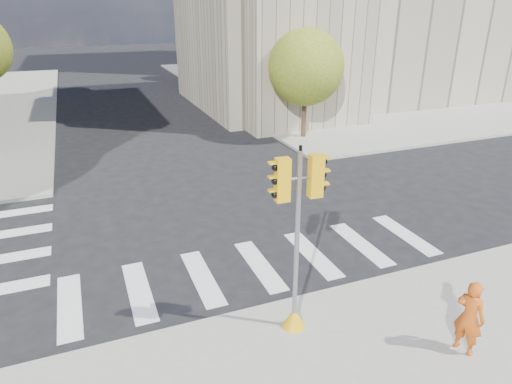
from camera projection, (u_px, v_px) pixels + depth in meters
The scene contains 10 objects.
ground at pixel (240, 236), 15.57m from camera, with size 160.00×160.00×0.00m, color black.
sidewalk_far_right at pixel (342, 83), 44.66m from camera, with size 28.00×40.00×0.15m, color gray.
civic_building at pixel (347, 4), 34.49m from camera, with size 26.00×16.00×19.39m.
tree_re_near at pixel (306, 68), 25.14m from camera, with size 4.20×4.20×6.16m.
tree_re_mid at pixel (234, 45), 35.32m from camera, with size 4.60×4.60×6.66m.
tree_re_far at pixel (195, 40), 45.81m from camera, with size 4.00×4.00×5.88m.
lamp_near at pixel (284, 51), 28.54m from camera, with size 0.35×0.18×8.11m.
lamp_far at pixel (218, 36), 40.56m from camera, with size 0.35×0.18×8.11m.
traffic_signal at pixel (296, 257), 10.27m from camera, with size 1.07×0.56×4.54m.
photographer at pixel (469, 317), 9.91m from camera, with size 0.65×0.43×1.79m, color #C54F12.
Camera 1 is at (-4.59, -13.02, 7.37)m, focal length 32.00 mm.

